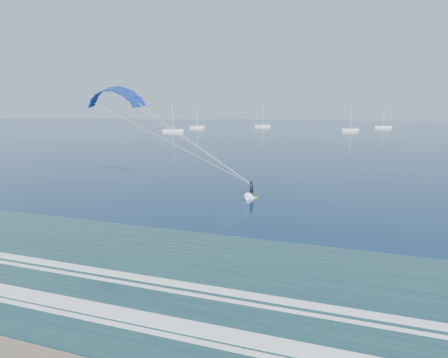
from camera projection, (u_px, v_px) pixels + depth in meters
kitesurfer_rig at (179, 135)px, 45.21m from camera, size 21.02×6.18×13.66m
sailboat_0 at (173, 130)px, 192.13m from camera, size 9.96×2.40×13.37m
sailboat_1 at (197, 127)px, 235.06m from camera, size 8.35×2.40×11.51m
sailboat_2 at (263, 126)px, 253.29m from camera, size 9.33×2.40×12.49m
sailboat_3 at (350, 130)px, 200.53m from camera, size 7.52×2.40×10.60m
sailboat_4 at (383, 127)px, 236.68m from camera, size 8.76×2.40×11.91m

